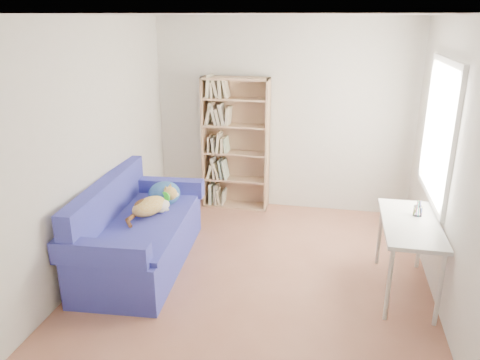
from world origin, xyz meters
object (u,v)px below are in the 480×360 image
(bookshelf, at_px, (236,149))
(desk, at_px, (410,230))
(sofa, at_px, (138,233))
(pen_cup, at_px, (418,210))

(bookshelf, height_order, desk, bookshelf)
(sofa, relative_size, desk, 1.73)
(bookshelf, xyz_separation_m, pen_cup, (2.17, -1.67, -0.03))
(desk, distance_m, pen_cup, 0.23)
(bookshelf, relative_size, desk, 1.61)
(sofa, distance_m, bookshelf, 2.01)
(bookshelf, distance_m, desk, 2.79)
(sofa, bearing_deg, bookshelf, 64.87)
(bookshelf, relative_size, pen_cup, 11.07)
(bookshelf, xyz_separation_m, desk, (2.09, -1.84, -0.17))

